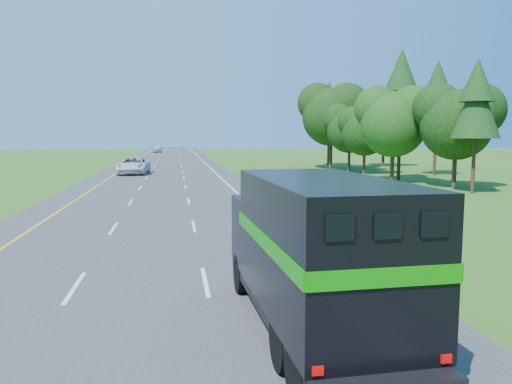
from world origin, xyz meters
TOP-DOWN VIEW (x-y plane):
  - road at (0.00, 50.00)m, footprint 15.00×260.00m
  - lane_markings at (0.00, 50.00)m, footprint 11.15×260.00m
  - horse_truck at (3.88, 6.73)m, footprint 2.66×7.80m
  - white_suv at (-3.51, 52.86)m, footprint 3.47×6.94m
  - far_car at (-3.26, 121.16)m, footprint 2.05×5.08m
  - delineator at (9.19, 21.99)m, footprint 0.08×0.05m

SIDE VIEW (x-z plane):
  - road at x=0.00m, z-range 0.00..0.04m
  - lane_markings at x=0.00m, z-range 0.04..0.05m
  - delineator at x=9.19m, z-range 0.04..1.04m
  - far_car at x=-3.26m, z-range 0.04..1.77m
  - white_suv at x=-3.51m, z-range 0.04..1.93m
  - horse_truck at x=3.88m, z-range 0.16..3.58m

